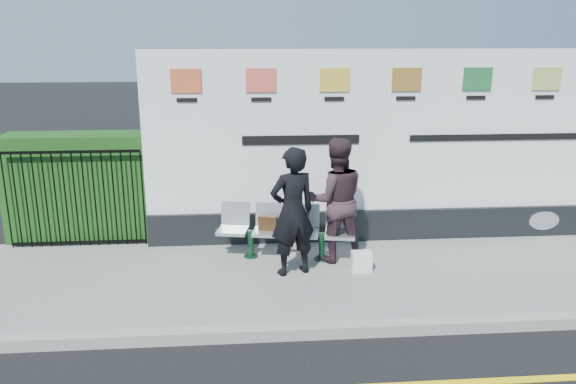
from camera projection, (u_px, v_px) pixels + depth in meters
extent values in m
plane|color=black|center=(450.00, 384.00, 5.50)|extent=(80.00, 80.00, 0.00)
cube|color=gray|center=(387.00, 275.00, 7.89)|extent=(14.00, 3.00, 0.12)
cube|color=gray|center=(419.00, 327.00, 6.45)|extent=(14.00, 0.18, 0.14)
cube|color=yellow|center=(450.00, 383.00, 5.50)|extent=(14.00, 0.10, 0.01)
cube|color=black|center=(397.00, 222.00, 9.14)|extent=(8.00, 0.30, 0.50)
cube|color=white|center=(402.00, 131.00, 8.75)|extent=(8.00, 0.14, 2.50)
cube|color=#194514|center=(83.00, 186.00, 9.03)|extent=(2.35, 0.70, 1.70)
imported|color=black|center=(293.00, 212.00, 7.57)|extent=(0.76, 0.62, 1.78)
imported|color=#342228|center=(336.00, 200.00, 8.06)|extent=(0.93, 0.75, 1.81)
cube|color=#321D0E|center=(268.00, 223.00, 8.21)|extent=(0.30, 0.20, 0.21)
cube|color=silver|center=(361.00, 261.00, 7.83)|extent=(0.28, 0.17, 0.28)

